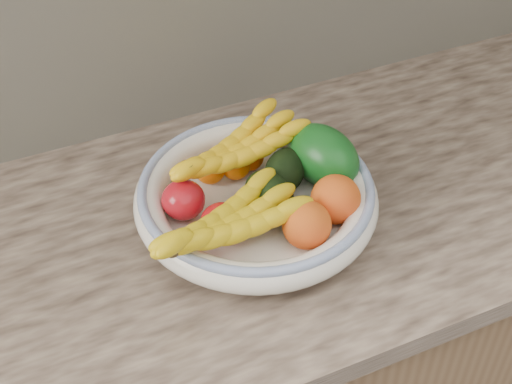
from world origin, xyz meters
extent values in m
cube|color=brown|center=(0.00, 1.68, 0.43)|extent=(2.40, 0.62, 0.86)
cube|color=tan|center=(0.00, 1.68, 0.88)|extent=(2.44, 0.66, 0.04)
cylinder|color=white|center=(0.00, 1.66, 0.91)|extent=(0.13, 0.13, 0.02)
cylinder|color=white|center=(0.00, 1.66, 0.92)|extent=(0.32, 0.32, 0.01)
torus|color=white|center=(0.00, 1.66, 0.95)|extent=(0.39, 0.39, 0.05)
torus|color=#37579D|center=(0.00, 1.66, 0.97)|extent=(0.37, 0.37, 0.02)
ellipsoid|color=orange|center=(-0.04, 1.75, 0.95)|extent=(0.06, 0.06, 0.05)
ellipsoid|color=#FE5A05|center=(0.03, 1.75, 0.95)|extent=(0.05, 0.05, 0.05)
ellipsoid|color=orange|center=(0.00, 1.74, 0.95)|extent=(0.06, 0.06, 0.05)
ellipsoid|color=#B2111C|center=(-0.11, 1.69, 0.96)|extent=(0.07, 0.07, 0.06)
ellipsoid|color=red|center=(-0.08, 1.62, 0.96)|extent=(0.08, 0.08, 0.06)
ellipsoid|color=black|center=(0.01, 1.64, 0.96)|extent=(0.08, 0.11, 0.07)
ellipsoid|color=black|center=(0.06, 1.68, 0.96)|extent=(0.11, 0.11, 0.06)
ellipsoid|color=#0E4B15|center=(0.13, 1.68, 0.98)|extent=(0.16, 0.17, 0.12)
ellipsoid|color=orange|center=(0.04, 1.56, 0.97)|extent=(0.09, 0.09, 0.07)
ellipsoid|color=orange|center=(0.10, 1.59, 0.97)|extent=(0.10, 0.10, 0.08)
camera|label=1|loc=(-0.34, 0.89, 1.71)|focal=50.00mm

